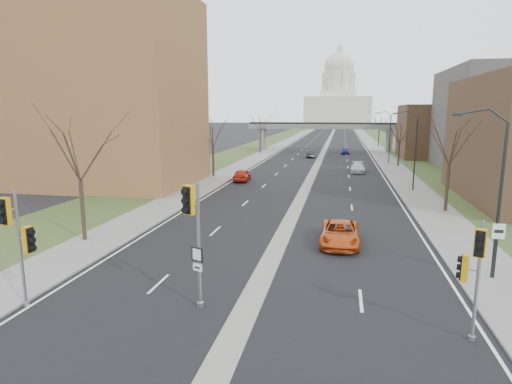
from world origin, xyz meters
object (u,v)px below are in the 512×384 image
(signal_pole_left, at_px, (18,233))
(car_left_far, at_px, (310,154))
(car_right_near, at_px, (340,233))
(car_right_mid, at_px, (358,168))
(signal_pole_median, at_px, (193,223))
(car_right_far, at_px, (345,151))
(car_left_near, at_px, (242,175))
(signal_pole_right, at_px, (473,264))
(speed_limit_sign, at_px, (497,241))

(signal_pole_left, bearing_deg, car_left_far, 92.68)
(car_right_near, relative_size, car_right_mid, 1.09)
(signal_pole_median, distance_m, car_right_far, 75.18)
(car_left_far, bearing_deg, car_right_near, 90.99)
(car_left_near, height_order, car_right_mid, car_left_near)
(car_left_near, xyz_separation_m, car_right_near, (12.39, -24.67, -0.04))
(car_right_mid, height_order, car_right_far, car_right_mid)
(car_left_near, height_order, car_right_near, car_left_near)
(signal_pole_left, xyz_separation_m, car_right_near, (13.62, 12.39, -2.73))
(signal_pole_left, xyz_separation_m, car_left_near, (1.23, 37.06, -2.69))
(signal_pole_right, distance_m, car_right_near, 12.68)
(signal_pole_right, bearing_deg, signal_pole_median, -160.49)
(signal_pole_left, xyz_separation_m, car_left_far, (7.64, 67.67, -2.78))
(signal_pole_left, distance_m, speed_limit_sign, 22.90)
(signal_pole_left, height_order, car_left_far, signal_pole_left)
(signal_pole_right, distance_m, car_right_far, 75.46)
(car_left_near, xyz_separation_m, car_right_mid, (14.72, 10.93, -0.08))
(signal_pole_median, height_order, car_left_near, signal_pole_median)
(signal_pole_left, height_order, car_right_near, signal_pole_left)
(signal_pole_left, xyz_separation_m, signal_pole_median, (7.42, 1.42, 0.45))
(car_left_far, xyz_separation_m, car_right_far, (6.69, 8.54, 0.01))
(signal_pole_median, xyz_separation_m, car_right_far, (6.91, 74.79, -3.22))
(signal_pole_median, relative_size, car_left_far, 1.32)
(speed_limit_sign, bearing_deg, car_right_near, 144.65)
(signal_pole_median, relative_size, speed_limit_sign, 1.94)
(speed_limit_sign, bearing_deg, car_left_near, 119.98)
(signal_pole_right, relative_size, car_left_near, 1.01)
(signal_pole_right, height_order, speed_limit_sign, signal_pole_right)
(signal_pole_right, xyz_separation_m, car_right_near, (-4.81, 11.49, -2.34))
(signal_pole_left, xyz_separation_m, car_right_far, (14.33, 76.21, -2.77))
(car_left_far, relative_size, car_right_far, 1.03)
(speed_limit_sign, distance_m, car_left_near, 35.72)
(car_right_near, bearing_deg, car_right_far, 89.88)
(signal_pole_left, distance_m, signal_pole_median, 7.57)
(car_left_far, height_order, car_right_far, car_right_far)
(signal_pole_median, distance_m, speed_limit_sign, 15.54)
(signal_pole_left, bearing_deg, car_right_far, 88.48)
(signal_pole_left, xyz_separation_m, car_right_mid, (15.95, 47.99, -2.77))
(car_right_mid, bearing_deg, car_right_near, -92.29)
(car_right_near, bearing_deg, signal_pole_left, -137.18)
(speed_limit_sign, distance_m, car_right_mid, 40.70)
(car_right_far, bearing_deg, car_left_near, -108.65)
(signal_pole_right, xyz_separation_m, speed_limit_sign, (3.09, 6.80, -0.97))
(car_left_far, bearing_deg, car_right_mid, 107.72)
(car_left_near, bearing_deg, signal_pole_right, 111.50)
(speed_limit_sign, xyz_separation_m, car_right_far, (-7.19, 68.51, -1.41))
(signal_pole_median, relative_size, car_right_near, 1.04)
(signal_pole_right, bearing_deg, car_right_mid, 115.24)
(speed_limit_sign, relative_size, car_left_far, 0.68)
(car_left_near, height_order, car_right_far, car_left_near)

